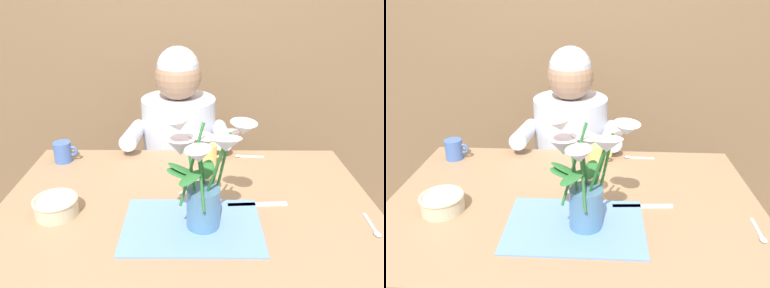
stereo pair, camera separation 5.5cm
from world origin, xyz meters
TOP-DOWN VIEW (x-y plane):
  - wood_panel_backdrop at (0.00, 1.05)m, footprint 4.00×0.10m
  - dining_table at (0.00, 0.00)m, footprint 1.20×0.80m
  - seated_person at (-0.05, 0.62)m, footprint 0.45×0.47m
  - striped_placemat at (0.02, -0.14)m, footprint 0.40×0.28m
  - flower_vase at (0.05, -0.14)m, footprint 0.26×0.24m
  - ceramic_bowl at (-0.40, -0.08)m, footprint 0.14×0.14m
  - dinner_knife at (0.22, -0.02)m, footprint 0.19×0.03m
  - coffee_cup at (0.08, 0.28)m, footprint 0.09×0.07m
  - tea_cup at (-0.49, 0.29)m, footprint 0.09×0.07m
  - spoon_0 at (0.22, 0.34)m, footprint 0.12×0.02m
  - spoon_1 at (0.54, -0.15)m, footprint 0.02×0.12m
  - spoon_2 at (0.04, 0.09)m, footprint 0.11×0.08m

SIDE VIEW (x-z plane):
  - seated_person at x=-0.05m, z-range 0.00..1.13m
  - dining_table at x=0.00m, z-range 0.27..1.01m
  - striped_placemat at x=0.02m, z-range 0.74..0.74m
  - dinner_knife at x=0.22m, z-range 0.74..0.74m
  - spoon_0 at x=0.22m, z-range 0.74..0.75m
  - spoon_1 at x=0.54m, z-range 0.74..0.75m
  - spoon_2 at x=0.04m, z-range 0.74..0.75m
  - ceramic_bowl at x=-0.40m, z-range 0.74..0.80m
  - coffee_cup at x=0.08m, z-range 0.74..0.82m
  - tea_cup at x=-0.49m, z-range 0.74..0.82m
  - flower_vase at x=0.05m, z-range 0.75..1.09m
  - wood_panel_backdrop at x=0.00m, z-range 0.00..2.50m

